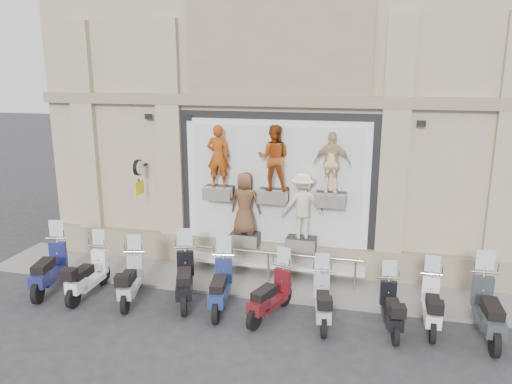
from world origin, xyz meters
TOP-DOWN VIEW (x-y plane):
  - ground at (0.00, 0.00)m, footprint 90.00×90.00m
  - sidewalk at (0.00, 2.10)m, footprint 16.00×2.20m
  - building at (0.00, 7.00)m, footprint 14.00×8.60m
  - shop_vitrine at (0.08, 2.74)m, footprint 5.60×1.01m
  - guard_rail at (0.00, 2.00)m, footprint 5.06×0.10m
  - clock_sign_bracket at (-3.90, 2.47)m, footprint 0.10×0.80m
  - scooter_a at (-5.49, 0.27)m, footprint 1.08×2.19m
  - scooter_b at (-4.33, 0.23)m, footprint 0.58×1.95m
  - scooter_c at (-3.14, 0.23)m, footprint 1.02×1.96m
  - scooter_d at (-1.80, 0.52)m, footprint 1.26×2.16m
  - scooter_e at (-0.82, 0.35)m, footprint 0.90×2.07m
  - scooter_f at (0.44, 0.22)m, footprint 1.14×1.97m
  - scooter_g at (1.66, 0.25)m, footprint 0.82×1.87m
  - scooter_h at (3.18, 0.29)m, footprint 0.75×1.81m
  - scooter_i at (4.06, 0.62)m, footprint 0.58×1.86m
  - scooter_j at (5.19, 0.49)m, footprint 0.68×2.16m

SIDE VIEW (x-z plane):
  - ground at x=0.00m, z-range 0.00..0.00m
  - sidewalk at x=0.00m, z-range 0.00..0.08m
  - guard_rail at x=0.00m, z-range 0.00..0.93m
  - scooter_h at x=3.18m, z-range 0.00..1.43m
  - scooter_g at x=1.66m, z-range 0.00..1.47m
  - scooter_i at x=4.06m, z-range 0.00..1.50m
  - scooter_c at x=-3.14m, z-range 0.00..1.53m
  - scooter_f at x=0.44m, z-range 0.00..1.54m
  - scooter_b at x=-4.33m, z-range 0.00..1.58m
  - scooter_e at x=-0.82m, z-range 0.00..1.63m
  - scooter_d at x=-1.80m, z-range 0.00..1.69m
  - scooter_a at x=-5.49m, z-range 0.00..1.71m
  - scooter_j at x=5.19m, z-range 0.00..1.74m
  - shop_vitrine at x=0.08m, z-range 0.26..4.56m
  - clock_sign_bracket at x=-3.90m, z-range 2.29..3.31m
  - building at x=0.00m, z-range 0.00..12.00m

